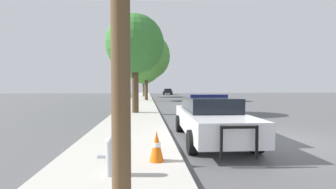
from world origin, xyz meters
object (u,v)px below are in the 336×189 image
at_px(traffic_cone, 157,146).
at_px(traffic_light, 149,73).
at_px(tree_sidewalk_far, 143,67).
at_px(fire_hydrant, 111,155).
at_px(car_background_distant, 168,91).
at_px(tree_sidewalk_near, 135,44).
at_px(tree_sidewalk_mid, 146,56).
at_px(police_car, 210,117).

bearing_deg(traffic_cone, traffic_light, 89.64).
bearing_deg(tree_sidewalk_far, fire_hydrant, -90.44).
relative_size(car_background_distant, tree_sidewalk_near, 0.69).
distance_m(fire_hydrant, car_background_distant, 46.06).
bearing_deg(car_background_distant, tree_sidewalk_mid, -100.77).
relative_size(police_car, fire_hydrant, 6.89).
height_order(fire_hydrant, tree_sidewalk_near, tree_sidewalk_near).
xyz_separation_m(tree_sidewalk_mid, tree_sidewalk_far, (-0.46, 10.52, -0.40)).
bearing_deg(traffic_light, fire_hydrant, -92.30).
xyz_separation_m(police_car, car_background_distant, (2.64, 42.60, -0.03)).
bearing_deg(tree_sidewalk_mid, tree_sidewalk_near, -93.14).
distance_m(fire_hydrant, tree_sidewalk_mid, 24.50).
relative_size(car_background_distant, tree_sidewalk_far, 0.54).
distance_m(fire_hydrant, tree_sidewalk_near, 11.21).
xyz_separation_m(police_car, tree_sidewalk_near, (-2.88, 7.32, 3.80)).
bearing_deg(traffic_cone, tree_sidewalk_near, 95.46).
xyz_separation_m(police_car, tree_sidewalk_far, (-2.59, 31.34, 4.45)).
relative_size(tree_sidewalk_far, traffic_cone, 11.59).
bearing_deg(tree_sidewalk_mid, traffic_cone, -89.53).
height_order(car_background_distant, tree_sidewalk_near, tree_sidewalk_near).
bearing_deg(police_car, traffic_light, -83.64).
bearing_deg(traffic_cone, tree_sidewalk_far, 91.10).
height_order(traffic_light, tree_sidewalk_far, tree_sidewalk_far).
distance_m(fire_hydrant, traffic_cone, 1.17).
height_order(traffic_light, tree_sidewalk_mid, tree_sidewalk_mid).
distance_m(car_background_distant, tree_sidewalk_near, 35.91).
height_order(tree_sidewalk_far, traffic_cone, tree_sidewalk_far).
xyz_separation_m(traffic_light, tree_sidewalk_near, (-1.09, -16.27, 0.86)).
bearing_deg(fire_hydrant, police_car, 47.60).
bearing_deg(tree_sidewalk_far, car_background_distant, 65.07).
distance_m(police_car, car_background_distant, 42.68).
bearing_deg(fire_hydrant, tree_sidewalk_mid, 88.27).
relative_size(fire_hydrant, tree_sidewalk_far, 0.09).
distance_m(car_background_distant, traffic_cone, 45.24).
bearing_deg(car_background_distant, police_car, -91.95).
distance_m(traffic_light, tree_sidewalk_mid, 3.39).
relative_size(tree_sidewalk_mid, traffic_cone, 12.25).
height_order(police_car, traffic_cone, police_car).
relative_size(fire_hydrant, traffic_light, 0.15).
distance_m(tree_sidewalk_mid, tree_sidewalk_far, 10.54).
height_order(tree_sidewalk_mid, traffic_cone, tree_sidewalk_mid).
relative_size(police_car, traffic_cone, 7.40).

